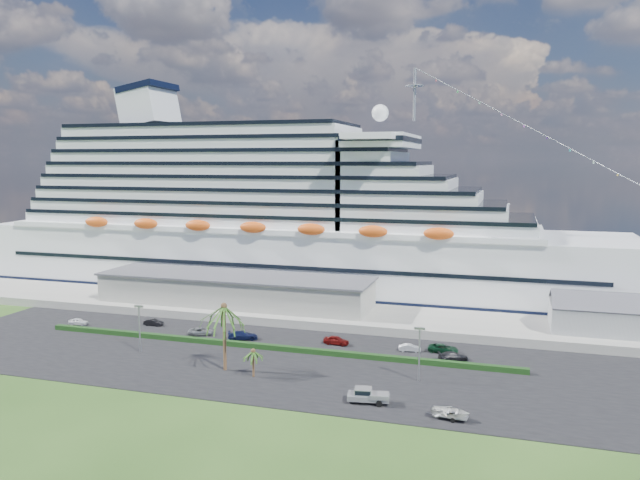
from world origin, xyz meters
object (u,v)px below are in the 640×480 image
(cruise_ship, at_px, (287,225))
(pickup_truck, at_px, (368,395))
(boat_trailer, at_px, (451,412))
(parked_car_3, at_px, (243,335))

(cruise_ship, height_order, pickup_truck, cruise_ship)
(boat_trailer, bearing_deg, parked_car_3, 147.94)
(pickup_truck, bearing_deg, cruise_ship, 118.46)
(parked_car_3, xyz_separation_m, boat_trailer, (40.11, -25.12, 0.26))
(cruise_ship, relative_size, pickup_truck, 31.65)
(parked_car_3, distance_m, pickup_truck, 36.70)
(parked_car_3, bearing_deg, pickup_truck, -150.44)
(parked_car_3, distance_m, boat_trailer, 47.33)
(parked_car_3, height_order, pickup_truck, pickup_truck)
(parked_car_3, relative_size, boat_trailer, 0.97)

